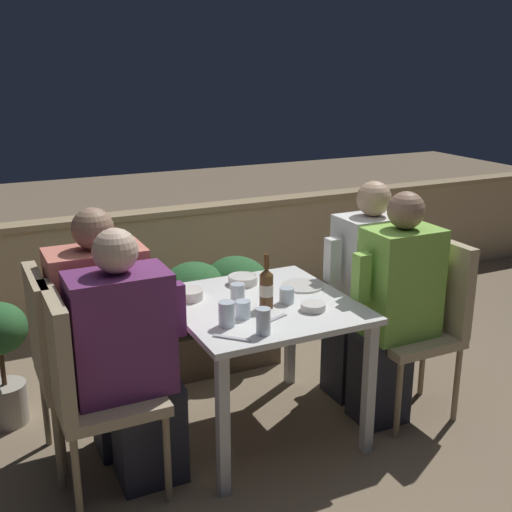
{
  "coord_description": "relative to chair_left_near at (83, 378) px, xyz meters",
  "views": [
    {
      "loc": [
        -1.31,
        -2.65,
        1.86
      ],
      "look_at": [
        0.0,
        0.07,
        0.94
      ],
      "focal_mm": 45.0,
      "sensor_mm": 36.0,
      "label": 1
    }
  ],
  "objects": [
    {
      "name": "chair_left_far",
      "position": [
        -0.03,
        0.29,
        0.0
      ],
      "size": [
        0.45,
        0.44,
        0.96
      ],
      "color": "tan",
      "rests_on": "ground_plane"
    },
    {
      "name": "person_coral_top",
      "position": [
        0.18,
        0.29,
        0.04
      ],
      "size": [
        0.51,
        0.26,
        1.24
      ],
      "color": "#282833",
      "rests_on": "ground_plane"
    },
    {
      "name": "bowl_2",
      "position": [
        1.09,
        -0.06,
        0.16
      ],
      "size": [
        0.12,
        0.12,
        0.04
      ],
      "color": "silver",
      "rests_on": "dining_table"
    },
    {
      "name": "person_green_blouse",
      "position": [
        1.59,
        -0.03,
        0.05
      ],
      "size": [
        0.47,
        0.26,
        1.24
      ],
      "color": "#282833",
      "rests_on": "ground_plane"
    },
    {
      "name": "chair_left_near",
      "position": [
        0.0,
        0.0,
        0.0
      ],
      "size": [
        0.45,
        0.44,
        0.96
      ],
      "color": "tan",
      "rests_on": "ground_plane"
    },
    {
      "name": "dining_table",
      "position": [
        0.91,
        0.14,
        0.04
      ],
      "size": [
        0.86,
        0.89,
        0.72
      ],
      "color": "white",
      "rests_on": "ground_plane"
    },
    {
      "name": "glass_cup_1",
      "position": [
        0.81,
        0.2,
        0.19
      ],
      "size": [
        0.07,
        0.07,
        0.09
      ],
      "color": "silver",
      "rests_on": "dining_table"
    },
    {
      "name": "glass_cup_3",
      "position": [
        0.64,
        -0.06,
        0.2
      ],
      "size": [
        0.08,
        0.08,
        0.11
      ],
      "color": "silver",
      "rests_on": "dining_table"
    },
    {
      "name": "chair_right_near",
      "position": [
        1.8,
        -0.03,
        0.0
      ],
      "size": [
        0.45,
        0.44,
        0.96
      ],
      "color": "tan",
      "rests_on": "ground_plane"
    },
    {
      "name": "ground_plane",
      "position": [
        0.91,
        0.14,
        -0.58
      ],
      "size": [
        16.0,
        16.0,
        0.0
      ],
      "primitive_type": "plane",
      "color": "#847056"
    },
    {
      "name": "bowl_1",
      "position": [
        0.6,
        0.33,
        0.17
      ],
      "size": [
        0.14,
        0.14,
        0.05
      ],
      "color": "silver",
      "rests_on": "dining_table"
    },
    {
      "name": "person_white_polo",
      "position": [
        1.61,
        0.27,
        0.05
      ],
      "size": [
        0.47,
        0.26,
        1.24
      ],
      "color": "#282833",
      "rests_on": "ground_plane"
    },
    {
      "name": "glass_cup_2",
      "position": [
        1.02,
        0.08,
        0.18
      ],
      "size": [
        0.07,
        0.07,
        0.08
      ],
      "color": "silver",
      "rests_on": "dining_table"
    },
    {
      "name": "planter_hedge",
      "position": [
        0.85,
        0.95,
        -0.19
      ],
      "size": [
        1.01,
        0.47,
        0.69
      ],
      "color": "brown",
      "rests_on": "ground_plane"
    },
    {
      "name": "person_purple_stripe",
      "position": [
        0.21,
        -0.0,
        0.03
      ],
      "size": [
        0.5,
        0.26,
        1.21
      ],
      "color": "#282833",
      "rests_on": "ground_plane"
    },
    {
      "name": "fork_0",
      "position": [
        0.86,
        -0.09,
        0.14
      ],
      "size": [
        0.17,
        0.08,
        0.01
      ],
      "color": "silver",
      "rests_on": "dining_table"
    },
    {
      "name": "glass_cup_0",
      "position": [
        0.75,
        -0.0,
        0.18
      ],
      "size": [
        0.07,
        0.07,
        0.08
      ],
      "color": "silver",
      "rests_on": "dining_table"
    },
    {
      "name": "potted_plant",
      "position": [
        -0.28,
        0.79,
        -0.16
      ],
      "size": [
        0.3,
        0.3,
        0.68
      ],
      "color": "#B2A899",
      "rests_on": "ground_plane"
    },
    {
      "name": "beer_bottle",
      "position": [
        0.9,
        0.06,
        0.24
      ],
      "size": [
        0.07,
        0.07,
        0.27
      ],
      "color": "brown",
      "rests_on": "dining_table"
    },
    {
      "name": "bowl_0",
      "position": [
        0.94,
        0.43,
        0.17
      ],
      "size": [
        0.16,
        0.16,
        0.05
      ],
      "color": "silver",
      "rests_on": "dining_table"
    },
    {
      "name": "glass_cup_4",
      "position": [
        0.75,
        -0.21,
        0.2
      ],
      "size": [
        0.06,
        0.06,
        0.12
      ],
      "color": "silver",
      "rests_on": "dining_table"
    },
    {
      "name": "fork_1",
      "position": [
        0.6,
        -0.19,
        0.14
      ],
      "size": [
        0.13,
        0.13,
        0.01
      ],
      "color": "silver",
      "rests_on": "dining_table"
    },
    {
      "name": "parapet_wall",
      "position": [
        0.91,
        1.91,
        -0.17
      ],
      "size": [
        9.0,
        0.18,
        0.81
      ],
      "color": "tan",
      "rests_on": "ground_plane"
    },
    {
      "name": "chair_right_far",
      "position": [
        1.82,
        0.27,
        0.0
      ],
      "size": [
        0.45,
        0.44,
        0.96
      ],
      "color": "tan",
      "rests_on": "ground_plane"
    },
    {
      "name": "plate_0",
      "position": [
        1.2,
        0.25,
        0.14
      ],
      "size": [
        0.22,
        0.22,
        0.01
      ],
      "color": "silver",
      "rests_on": "dining_table"
    }
  ]
}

